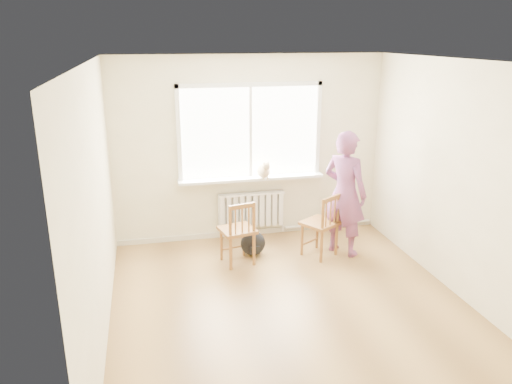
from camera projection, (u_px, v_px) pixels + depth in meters
floor at (292, 308)px, 5.63m from camera, size 4.50×4.50×0.00m
ceiling at (298, 62)px, 4.82m from camera, size 4.50×4.50×0.00m
back_wall at (250, 149)px, 7.32m from camera, size 4.00×0.01×2.70m
window at (250, 128)px, 7.20m from camera, size 2.12×0.05×1.42m
windowsill at (252, 178)px, 7.34m from camera, size 2.15×0.22×0.04m
radiator at (251, 209)px, 7.51m from camera, size 1.00×0.12×0.55m
heating_pipe at (328, 224)px, 7.91m from camera, size 1.40×0.04×0.04m
baseboard at (250, 232)px, 7.70m from camera, size 4.00×0.03×0.08m
chair_left at (239, 233)px, 6.59m from camera, size 0.52×0.50×0.89m
chair_right at (323, 225)px, 6.83m from camera, size 0.60×0.60×0.90m
person at (345, 194)px, 6.82m from camera, size 0.72×0.76×1.75m
cat at (264, 170)px, 7.26m from camera, size 0.19×0.42×0.28m
backpack at (253, 243)px, 6.95m from camera, size 0.38×0.30×0.35m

